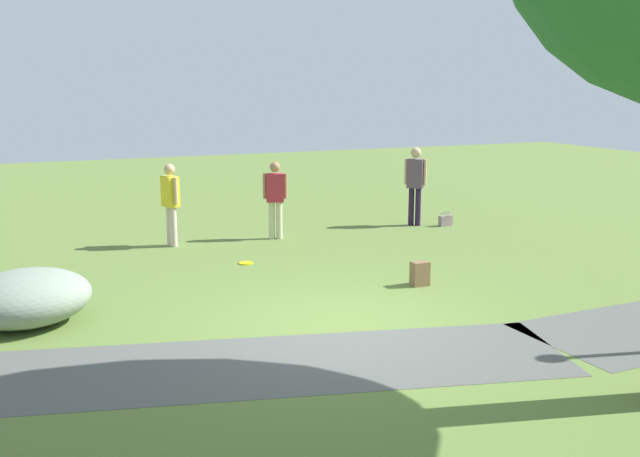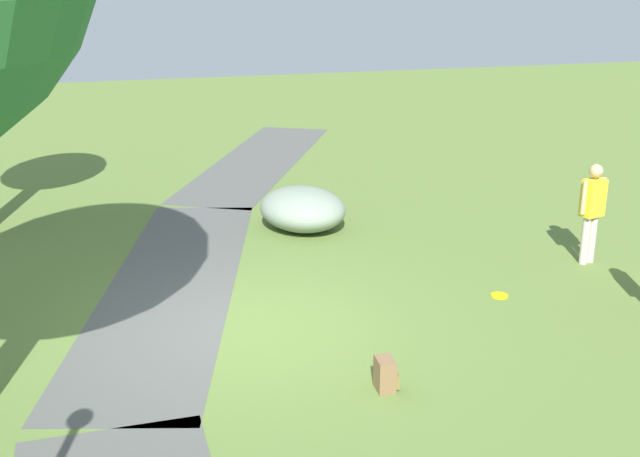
{
  "view_description": "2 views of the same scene",
  "coord_description": "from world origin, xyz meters",
  "px_view_note": "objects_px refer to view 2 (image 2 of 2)",
  "views": [
    {
      "loc": [
        4.21,
        8.63,
        3.27
      ],
      "look_at": [
        -0.12,
        -1.18,
        1.13
      ],
      "focal_mm": 41.14,
      "sensor_mm": 36.0,
      "label": 1
    },
    {
      "loc": [
        -9.85,
        1.55,
        4.83
      ],
      "look_at": [
        0.47,
        -1.18,
        1.21
      ],
      "focal_mm": 45.33,
      "sensor_mm": 36.0,
      "label": 2
    }
  ],
  "objects_px": {
    "man_near_boulder": "(592,207)",
    "frisbee_on_grass": "(499,296)",
    "backpack_by_boulder": "(302,206)",
    "spare_backpack_on_lawn": "(386,375)",
    "lawn_boulder": "(303,209)"
  },
  "relations": [
    {
      "from": "lawn_boulder",
      "to": "man_near_boulder",
      "type": "distance_m",
      "value": 5.08
    },
    {
      "from": "frisbee_on_grass",
      "to": "lawn_boulder",
      "type": "bearing_deg",
      "value": 28.82
    },
    {
      "from": "frisbee_on_grass",
      "to": "backpack_by_boulder",
      "type": "bearing_deg",
      "value": 22.56
    },
    {
      "from": "man_near_boulder",
      "to": "spare_backpack_on_lawn",
      "type": "xyz_separation_m",
      "value": [
        -3.05,
        4.58,
        -0.78
      ]
    },
    {
      "from": "lawn_boulder",
      "to": "backpack_by_boulder",
      "type": "height_order",
      "value": "lawn_boulder"
    },
    {
      "from": "spare_backpack_on_lawn",
      "to": "backpack_by_boulder",
      "type": "bearing_deg",
      "value": -5.34
    },
    {
      "from": "man_near_boulder",
      "to": "frisbee_on_grass",
      "type": "bearing_deg",
      "value": 114.07
    },
    {
      "from": "backpack_by_boulder",
      "to": "lawn_boulder",
      "type": "bearing_deg",
      "value": 167.28
    },
    {
      "from": "lawn_boulder",
      "to": "spare_backpack_on_lawn",
      "type": "height_order",
      "value": "lawn_boulder"
    },
    {
      "from": "lawn_boulder",
      "to": "spare_backpack_on_lawn",
      "type": "bearing_deg",
      "value": 175.67
    },
    {
      "from": "backpack_by_boulder",
      "to": "frisbee_on_grass",
      "type": "bearing_deg",
      "value": -157.44
    },
    {
      "from": "lawn_boulder",
      "to": "frisbee_on_grass",
      "type": "xyz_separation_m",
      "value": [
        -3.81,
        -2.1,
        -0.37
      ]
    },
    {
      "from": "lawn_boulder",
      "to": "man_near_boulder",
      "type": "height_order",
      "value": "man_near_boulder"
    },
    {
      "from": "spare_backpack_on_lawn",
      "to": "lawn_boulder",
      "type": "bearing_deg",
      "value": -4.33
    },
    {
      "from": "man_near_boulder",
      "to": "backpack_by_boulder",
      "type": "relative_size",
      "value": 4.19
    }
  ]
}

